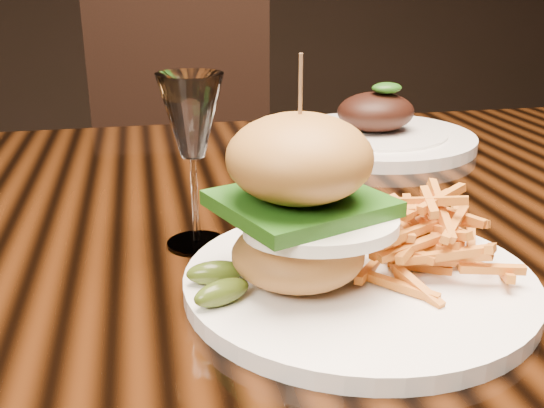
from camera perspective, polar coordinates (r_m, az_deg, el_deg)
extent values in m
cube|color=black|center=(0.73, 1.31, -1.87)|extent=(1.60, 0.90, 0.04)
cylinder|color=white|center=(0.54, 7.76, -6.85)|extent=(0.29, 0.29, 0.01)
ellipsoid|color=olive|center=(0.51, 2.34, -4.49)|extent=(0.11, 0.11, 0.05)
ellipsoid|color=white|center=(0.49, 4.45, -1.98)|extent=(0.12, 0.10, 0.01)
ellipsoid|color=orange|center=(0.49, 7.33, -1.49)|extent=(0.02, 0.02, 0.01)
cube|color=#276619|center=(0.50, 2.41, -0.28)|extent=(0.15, 0.15, 0.01)
ellipsoid|color=#966229|center=(0.48, 2.47, 4.16)|extent=(0.11, 0.11, 0.07)
cylinder|color=olive|center=(0.48, 2.54, 8.10)|extent=(0.00, 0.00, 0.09)
ellipsoid|color=#273F11|center=(0.49, -4.52, -7.90)|extent=(0.05, 0.04, 0.02)
ellipsoid|color=#273F11|center=(0.52, -5.08, -6.12)|extent=(0.05, 0.02, 0.02)
cube|color=white|center=(0.65, 0.60, -1.08)|extent=(0.10, 0.10, 0.03)
cylinder|color=white|center=(0.63, -6.75, -3.52)|extent=(0.06, 0.06, 0.00)
cylinder|color=white|center=(0.61, -6.92, 0.36)|extent=(0.01, 0.01, 0.09)
cone|color=white|center=(0.59, -7.26, 7.85)|extent=(0.06, 0.06, 0.08)
cylinder|color=white|center=(1.00, 9.14, 5.76)|extent=(0.31, 0.31, 0.02)
cylinder|color=white|center=(1.00, 9.15, 5.87)|extent=(0.22, 0.22, 0.02)
ellipsoid|color=black|center=(0.99, 9.28, 8.15)|extent=(0.12, 0.10, 0.06)
ellipsoid|color=#276619|center=(0.97, 10.24, 10.20)|extent=(0.05, 0.03, 0.02)
cube|color=black|center=(1.56, -7.51, -0.74)|extent=(0.48, 0.48, 0.06)
cube|color=black|center=(1.70, -8.15, 9.71)|extent=(0.46, 0.07, 0.50)
cylinder|color=black|center=(1.50, -14.27, -11.81)|extent=(0.04, 0.04, 0.45)
cylinder|color=black|center=(1.50, 0.54, -10.94)|extent=(0.04, 0.04, 0.45)
cylinder|color=black|center=(1.83, -13.38, -5.54)|extent=(0.04, 0.04, 0.45)
cylinder|color=black|center=(1.84, -1.45, -4.87)|extent=(0.04, 0.04, 0.45)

